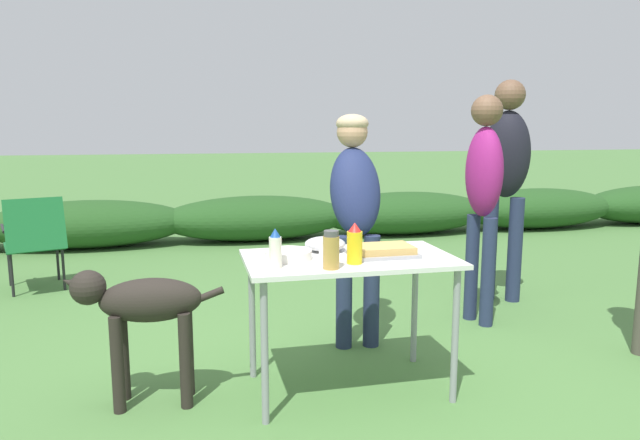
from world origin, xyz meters
name	(u,v)px	position (x,y,z in m)	size (l,w,h in m)	color
ground_plane	(348,388)	(0.00, 0.00, 0.00)	(60.00, 60.00, 0.00)	#4C7A3D
shrub_hedge	(256,218)	(0.00, 4.31, 0.28)	(14.40, 0.90, 0.57)	#234C1E
folding_table	(349,271)	(0.00, 0.00, 0.66)	(1.10, 0.64, 0.74)	silver
food_tray	(383,251)	(0.18, -0.02, 0.77)	(0.35, 0.24, 0.06)	#9E9EA3
plate_stack	(288,255)	(-0.32, 0.02, 0.76)	(0.25, 0.25, 0.05)	white
mixing_bowl	(325,244)	(-0.09, 0.17, 0.78)	(0.23, 0.23, 0.08)	silver
paper_cup_stack	(327,251)	(-0.15, -0.10, 0.80)	(0.08, 0.08, 0.12)	white
mustard_bottle	(355,244)	(-0.02, -0.15, 0.84)	(0.08, 0.08, 0.21)	yellow
spice_jar	(331,250)	(-0.16, -0.23, 0.83)	(0.08, 0.08, 0.19)	#B2893D
mayo_bottle	(275,249)	(-0.42, -0.15, 0.83)	(0.06, 0.06, 0.19)	silver
standing_person_in_red_jacket	(355,201)	(0.23, 0.69, 0.95)	(0.36, 0.47, 1.50)	#232D4C
standing_person_in_olive_jacket	(484,185)	(1.23, 0.84, 1.01)	(0.29, 0.35, 1.64)	#232D4C
standing_person_in_gray_fleece	(506,168)	(1.68, 1.30, 1.09)	(0.44, 0.41, 1.79)	#232D4C
dog	(142,309)	(-1.07, 0.07, 0.51)	(0.80, 0.26, 0.72)	#28231E
camp_chair_green_behind_table	(35,238)	(-2.13, 2.44, 0.47)	(0.63, 0.70, 0.83)	#19602D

